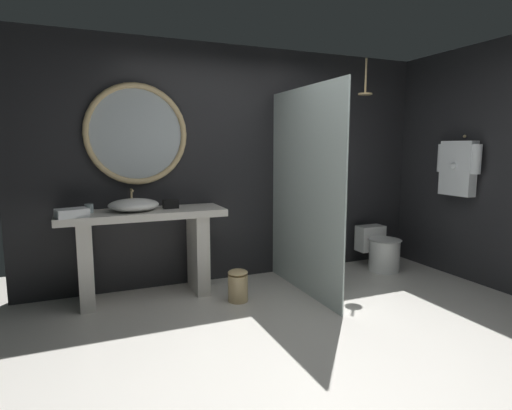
{
  "coord_description": "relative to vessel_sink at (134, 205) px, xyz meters",
  "views": [
    {
      "loc": [
        -1.68,
        -2.55,
        1.51
      ],
      "look_at": [
        -0.22,
        0.94,
        0.97
      ],
      "focal_mm": 29.1,
      "sensor_mm": 36.0,
      "label": 1
    }
  ],
  "objects": [
    {
      "name": "vessel_sink",
      "position": [
        0.0,
        0.0,
        0.0
      ],
      "size": [
        0.48,
        0.39,
        0.2
      ],
      "color": "white",
      "rests_on": "vanity_counter"
    },
    {
      "name": "vanity_counter",
      "position": [
        0.09,
        0.02,
        -0.37
      ],
      "size": [
        1.58,
        0.52,
        0.89
      ],
      "color": "silver",
      "rests_on": "ground_plane"
    },
    {
      "name": "tumbler_cup",
      "position": [
        -0.4,
        0.07,
        -0.02
      ],
      "size": [
        0.08,
        0.08,
        0.08
      ],
      "primitive_type": "cylinder",
      "color": "silver",
      "rests_on": "vanity_counter"
    },
    {
      "name": "round_wall_mirror",
      "position": [
        0.09,
        0.26,
        0.68
      ],
      "size": [
        1.02,
        0.06,
        1.02
      ],
      "color": "#D6B77F"
    },
    {
      "name": "hanging_bathrobe",
      "position": [
        3.45,
        -0.69,
        0.33
      ],
      "size": [
        0.2,
        0.56,
        0.68
      ],
      "color": "#D6B77F"
    },
    {
      "name": "ground_plane",
      "position": [
        1.24,
        -1.55,
        -0.95
      ],
      "size": [
        5.76,
        5.76,
        0.0
      ],
      "primitive_type": "plane",
      "color": "silver"
    },
    {
      "name": "tissue_box",
      "position": [
        0.37,
        0.06,
        -0.02
      ],
      "size": [
        0.15,
        0.1,
        0.09
      ],
      "primitive_type": "cube",
      "color": "black",
      "rests_on": "vanity_counter"
    },
    {
      "name": "rain_shower_head",
      "position": [
        2.61,
        -0.07,
        1.21
      ],
      "size": [
        0.16,
        0.16,
        0.41
      ],
      "color": "#D6B77F"
    },
    {
      "name": "folded_hand_towel",
      "position": [
        -0.54,
        -0.14,
        -0.02
      ],
      "size": [
        0.3,
        0.24,
        0.08
      ],
      "primitive_type": "cube",
      "rotation": [
        0.0,
        0.0,
        0.25
      ],
      "color": "white",
      "rests_on": "vanity_counter"
    },
    {
      "name": "back_wall_panel",
      "position": [
        1.24,
        0.35,
        0.35
      ],
      "size": [
        4.8,
        0.1,
        2.6
      ],
      "primitive_type": "cube",
      "color": "#232326",
      "rests_on": "ground_plane"
    },
    {
      "name": "toilet",
      "position": [
        2.9,
        -0.1,
        -0.71
      ],
      "size": [
        0.38,
        0.58,
        0.51
      ],
      "color": "white",
      "rests_on": "ground_plane"
    },
    {
      "name": "side_wall_right",
      "position": [
        3.59,
        -0.79,
        0.35
      ],
      "size": [
        0.1,
        2.47,
        2.6
      ],
      "primitive_type": "cube",
      "color": "#232326",
      "rests_on": "ground_plane"
    },
    {
      "name": "waste_bin",
      "position": [
        0.91,
        -0.43,
        -0.79
      ],
      "size": [
        0.2,
        0.2,
        0.32
      ],
      "color": "#D6B77F",
      "rests_on": "ground_plane"
    },
    {
      "name": "shower_glass_panel",
      "position": [
        1.63,
        -0.42,
        0.1
      ],
      "size": [
        0.02,
        1.46,
        2.09
      ],
      "primitive_type": "cube",
      "color": "silver",
      "rests_on": "ground_plane"
    }
  ]
}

